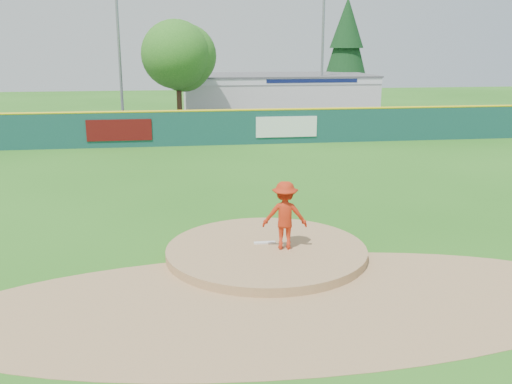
{
  "coord_description": "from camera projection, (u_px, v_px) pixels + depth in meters",
  "views": [
    {
      "loc": [
        -2.38,
        -14.59,
        5.64
      ],
      "look_at": [
        0.0,
        2.0,
        1.3
      ],
      "focal_mm": 40.0,
      "sensor_mm": 36.0,
      "label": 1
    }
  ],
  "objects": [
    {
      "name": "pitching_rubber",
      "position": [
        265.0,
        243.0,
        15.94
      ],
      "size": [
        0.6,
        0.15,
        0.04
      ],
      "primitive_type": "cube",
      "color": "white",
      "rests_on": "pitchers_mound"
    },
    {
      "name": "pool_building_grp",
      "position": [
        276.0,
        95.0,
        46.78
      ],
      "size": [
        15.2,
        8.2,
        3.31
      ],
      "color": "silver",
      "rests_on": "ground"
    },
    {
      "name": "pitchers_mound",
      "position": [
        266.0,
        256.0,
        15.72
      ],
      "size": [
        5.5,
        5.5,
        0.5
      ],
      "primitive_type": "cylinder",
      "color": "#9E774C",
      "rests_on": "ground"
    },
    {
      "name": "pitcher",
      "position": [
        285.0,
        215.0,
        15.34
      ],
      "size": [
        1.3,
        0.87,
        1.87
      ],
      "primitive_type": "imported",
      "rotation": [
        0.0,
        0.0,
        2.99
      ],
      "color": "red",
      "rests_on": "pitchers_mound"
    },
    {
      "name": "light_pole_left",
      "position": [
        119.0,
        38.0,
        39.25
      ],
      "size": [
        1.75,
        0.25,
        11.0
      ],
      "color": "gray",
      "rests_on": "ground"
    },
    {
      "name": "deciduous_tree",
      "position": [
        178.0,
        61.0,
        38.26
      ],
      "size": [
        5.6,
        5.6,
        7.36
      ],
      "color": "#382314",
      "rests_on": "ground"
    },
    {
      "name": "parking_lot",
      "position": [
        207.0,
        124.0,
        41.59
      ],
      "size": [
        44.0,
        16.0,
        0.02
      ],
      "primitive_type": "cube",
      "color": "#38383A",
      "rests_on": "ground"
    },
    {
      "name": "light_pole_right",
      "position": [
        323.0,
        46.0,
        43.35
      ],
      "size": [
        1.75,
        0.25,
        10.0
      ],
      "color": "gray",
      "rests_on": "ground"
    },
    {
      "name": "outfield_fence",
      "position": [
        217.0,
        126.0,
        32.69
      ],
      "size": [
        40.0,
        0.14,
        2.07
      ],
      "color": "#154440",
      "rests_on": "ground"
    },
    {
      "name": "conifer_tree",
      "position": [
        346.0,
        46.0,
        50.61
      ],
      "size": [
        4.4,
        4.4,
        9.5
      ],
      "color": "#382314",
      "rests_on": "ground"
    },
    {
      "name": "infield_dirt_arc",
      "position": [
        287.0,
        303.0,
        12.84
      ],
      "size": [
        15.4,
        15.4,
        0.01
      ],
      "primitive_type": "cylinder",
      "color": "#9E774C",
      "rests_on": "ground"
    },
    {
      "name": "van",
      "position": [
        285.0,
        124.0,
        36.97
      ],
      "size": [
        4.55,
        2.18,
        1.25
      ],
      "primitive_type": "imported",
      "rotation": [
        0.0,
        0.0,
        1.55
      ],
      "color": "white",
      "rests_on": "parking_lot"
    },
    {
      "name": "ground",
      "position": [
        266.0,
        256.0,
        15.72
      ],
      "size": [
        120.0,
        120.0,
        0.0
      ],
      "primitive_type": "plane",
      "color": "#286B19",
      "rests_on": "ground"
    },
    {
      "name": "fence_banners",
      "position": [
        205.0,
        128.0,
        32.54
      ],
      "size": [
        13.15,
        0.04,
        1.2
      ],
      "color": "#590D0C",
      "rests_on": "ground"
    }
  ]
}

